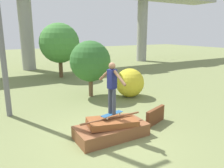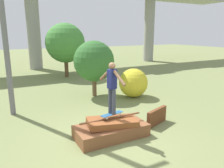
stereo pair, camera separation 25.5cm
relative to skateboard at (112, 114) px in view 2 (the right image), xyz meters
The scene contains 8 objects.
ground_plane 0.72m from the skateboard, 136.67° to the right, with size 80.00×80.00×0.00m, color olive.
scrap_pile 0.47m from the skateboard, 131.72° to the right, with size 2.21×1.06×0.65m.
scrap_plank_loose 1.85m from the skateboard, ahead, with size 1.06×0.49×0.57m.
skateboard is the anchor object (origin of this frame).
skater 0.92m from the skateboard, 153.43° to the right, with size 0.34×1.14×1.58m.
tree_behind_left 10.00m from the skateboard, 82.16° to the left, with size 2.77×2.77×3.81m.
tree_behind_right 4.63m from the skateboard, 74.07° to the left, with size 2.01×2.01×2.78m.
bush_yellow_flowering 4.39m from the skateboard, 48.69° to the left, with size 1.43×1.43×1.43m.
Camera 2 is at (-2.83, -5.53, 3.16)m, focal length 35.00 mm.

